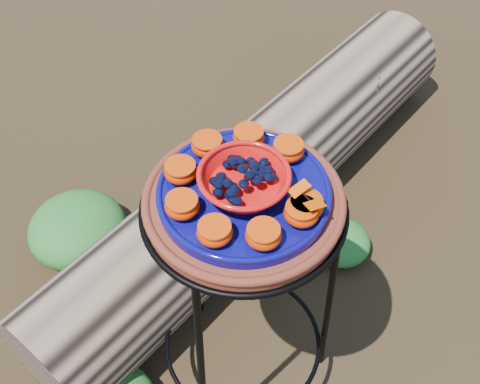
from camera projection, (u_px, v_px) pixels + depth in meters
ground at (243, 366)px, 1.68m from camera, size 60.00×60.00×0.00m
plant_stand at (243, 302)px, 1.42m from camera, size 0.44×0.44×0.70m
terracotta_saucer at (244, 203)px, 1.14m from camera, size 0.38×0.38×0.03m
cobalt_plate at (244, 194)px, 1.12m from camera, size 0.32×0.32×0.02m
red_bowl at (244, 182)px, 1.10m from camera, size 0.16×0.16×0.05m
glass_gems at (244, 169)px, 1.07m from camera, size 0.13×0.13×0.02m
orange_half_0 at (306, 206)px, 1.06m from camera, size 0.06×0.06×0.03m
orange_half_1 at (288, 150)px, 1.16m from camera, size 0.06×0.06×0.03m
orange_half_2 at (249, 138)px, 1.18m from camera, size 0.06×0.06×0.03m
orange_half_3 at (207, 145)px, 1.16m from camera, size 0.06×0.06×0.03m
orange_half_4 at (181, 171)px, 1.12m from camera, size 0.06×0.06×0.03m
orange_half_5 at (182, 206)px, 1.07m from camera, size 0.06×0.06×0.03m
orange_half_6 at (215, 232)px, 1.03m from camera, size 0.06×0.06×0.03m
orange_half_7 at (263, 235)px, 1.02m from camera, size 0.06×0.06×0.03m
orange_half_8 at (301, 213)px, 1.05m from camera, size 0.06×0.06×0.03m
butterfly at (307, 197)px, 1.05m from camera, size 0.08×0.05×0.01m
driftwood_log at (259, 175)px, 1.93m from camera, size 1.81×0.91×0.33m
foliage_right at (341, 241)px, 1.91m from camera, size 0.19×0.19×0.10m
foliage_back at (77, 228)px, 1.90m from camera, size 0.31×0.31×0.16m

